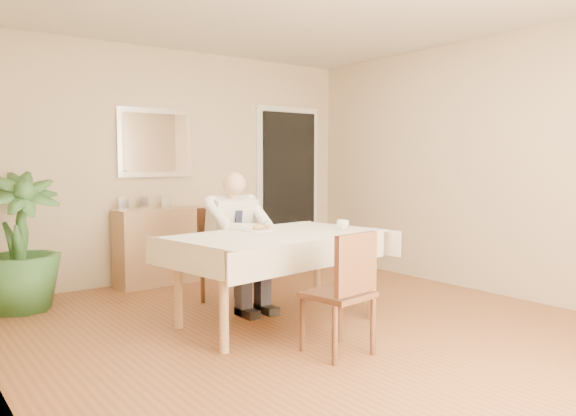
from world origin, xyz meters
TOP-DOWN VIEW (x-y plane):
  - room at (0.00, 0.00)m, footprint 5.00×5.02m
  - doorway at (1.55, 2.46)m, footprint 0.96×0.07m
  - mirror at (-0.27, 2.47)m, footprint 0.86×0.04m
  - dining_table at (-0.14, 0.29)m, footprint 1.87×1.27m
  - chair_far at (-0.14, 1.18)m, footprint 0.46×0.46m
  - chair_near at (-0.22, -0.62)m, footprint 0.47×0.47m
  - seated_man at (-0.14, 0.89)m, footprint 0.48×0.72m
  - plate at (-0.19, 0.53)m, footprint 0.26×0.26m
  - food at (-0.19, 0.53)m, footprint 0.14×0.14m
  - knife at (-0.15, 0.47)m, footprint 0.01×0.13m
  - fork at (-0.23, 0.47)m, footprint 0.01×0.13m
  - coffee_mug at (0.44, 0.15)m, footprint 0.12×0.12m
  - sideboard at (-0.27, 2.32)m, footprint 1.06×0.42m
  - photo_frame_left at (-0.70, 2.33)m, footprint 0.10×0.02m
  - photo_frame_center at (-0.45, 2.40)m, footprint 0.10×0.02m
  - photo_frame_right at (-0.19, 2.40)m, footprint 0.10×0.02m
  - potted_palm at (-1.78, 1.99)m, footprint 0.71×0.71m

SIDE VIEW (x-z plane):
  - sideboard at x=-0.27m, z-range 0.00..0.83m
  - chair_near at x=-0.22m, z-range 0.05..0.91m
  - chair_far at x=-0.14m, z-range 0.06..0.96m
  - potted_palm at x=-1.78m, z-range 0.00..1.25m
  - dining_table at x=-0.14m, z-range 0.29..1.04m
  - seated_man at x=-0.14m, z-range 0.07..1.31m
  - plate at x=-0.19m, z-range 0.75..0.77m
  - knife at x=-0.15m, z-range 0.77..0.78m
  - fork at x=-0.23m, z-range 0.77..0.78m
  - food at x=-0.19m, z-range 0.76..0.81m
  - coffee_mug at x=0.44m, z-range 0.75..0.84m
  - photo_frame_left at x=-0.70m, z-range 0.83..0.97m
  - photo_frame_center at x=-0.45m, z-range 0.83..0.97m
  - photo_frame_right at x=-0.19m, z-range 0.83..0.97m
  - doorway at x=1.55m, z-range -0.05..2.05m
  - room at x=0.00m, z-range 0.00..2.60m
  - mirror at x=-0.27m, z-range 1.17..1.93m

